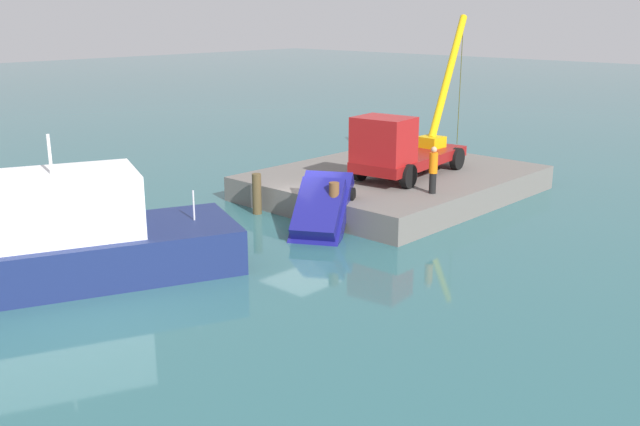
{
  "coord_description": "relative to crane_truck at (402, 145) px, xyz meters",
  "views": [
    {
      "loc": [
        19.35,
        19.09,
        8.03
      ],
      "look_at": [
        0.23,
        1.24,
        0.64
      ],
      "focal_mm": 40.02,
      "sensor_mm": 36.0,
      "label": 1
    }
  ],
  "objects": [
    {
      "name": "crane_truck",
      "position": [
        0.0,
        0.0,
        0.0
      ],
      "size": [
        10.92,
        4.14,
        6.85
      ],
      "color": "maroon",
      "rests_on": "dock"
    },
    {
      "name": "piling_near",
      "position": [
        5.7,
        -3.09,
        -1.66
      ],
      "size": [
        0.37,
        0.37,
        1.69
      ],
      "primitive_type": "cylinder",
      "color": "brown",
      "rests_on": "ground"
    },
    {
      "name": "piling_mid",
      "position": [
        5.68,
        1.15,
        -1.51
      ],
      "size": [
        0.38,
        0.38,
        2.01
      ],
      "primitive_type": "cylinder",
      "color": "brown",
      "rests_on": "ground"
    },
    {
      "name": "salvaged_car",
      "position": [
        6.11,
        0.8,
        -1.86
      ],
      "size": [
        4.5,
        3.72,
        3.19
      ],
      "color": "navy",
      "rests_on": "ground"
    },
    {
      "name": "dock_worker",
      "position": [
        1.45,
        2.61,
        -0.47
      ],
      "size": [
        0.34,
        0.34,
        1.88
      ],
      "color": "black",
      "rests_on": "dock"
    },
    {
      "name": "ground",
      "position": [
        5.29,
        -0.96,
        -2.51
      ],
      "size": [
        200.0,
        200.0,
        0.0
      ],
      "primitive_type": "plane",
      "color": "#2D6066"
    },
    {
      "name": "dock",
      "position": [
        -0.77,
        -0.96,
        -1.98
      ],
      "size": [
        12.04,
        9.54,
        1.07
      ],
      "primitive_type": "cube",
      "color": "slate",
      "rests_on": "ground"
    }
  ]
}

